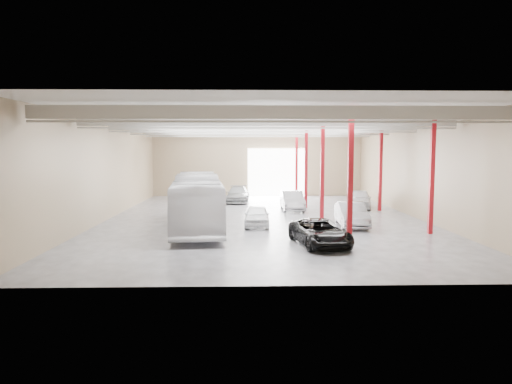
{
  "coord_description": "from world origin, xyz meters",
  "views": [
    {
      "loc": [
        -1.39,
        -32.12,
        4.96
      ],
      "look_at": [
        -0.63,
        -2.99,
        2.2
      ],
      "focal_mm": 32.0,
      "sensor_mm": 36.0,
      "label": 1
    }
  ],
  "objects_px": {
    "car_right_far": "(360,199)",
    "car_right_near": "(351,214)",
    "coach_bus": "(197,201)",
    "car_row_c": "(238,194)",
    "car_row_a": "(257,216)",
    "black_sedan": "(320,233)",
    "car_row_b": "(292,201)"
  },
  "relations": [
    {
      "from": "car_row_a",
      "to": "car_right_near",
      "type": "xyz_separation_m",
      "value": [
        6.08,
        -0.26,
        0.1
      ]
    },
    {
      "from": "coach_bus",
      "to": "car_right_near",
      "type": "bearing_deg",
      "value": -2.66
    },
    {
      "from": "coach_bus",
      "to": "car_row_c",
      "type": "xyz_separation_m",
      "value": [
        2.33,
        14.06,
        -0.99
      ]
    },
    {
      "from": "car_row_b",
      "to": "car_row_c",
      "type": "relative_size",
      "value": 0.96
    },
    {
      "from": "black_sedan",
      "to": "car_row_c",
      "type": "xyz_separation_m",
      "value": [
        -4.5,
        19.36,
        0.04
      ]
    },
    {
      "from": "car_row_b",
      "to": "car_right_far",
      "type": "xyz_separation_m",
      "value": [
        5.8,
        1.14,
        -0.01
      ]
    },
    {
      "from": "car_row_c",
      "to": "black_sedan",
      "type": "bearing_deg",
      "value": -74.31
    },
    {
      "from": "black_sedan",
      "to": "car_right_far",
      "type": "xyz_separation_m",
      "value": [
        5.8,
        14.72,
        0.1
      ]
    },
    {
      "from": "black_sedan",
      "to": "car_right_far",
      "type": "relative_size",
      "value": 1.07
    },
    {
      "from": "car_row_b",
      "to": "car_right_far",
      "type": "height_order",
      "value": "car_row_b"
    },
    {
      "from": "car_right_far",
      "to": "car_right_near",
      "type": "bearing_deg",
      "value": -92.59
    },
    {
      "from": "car_row_c",
      "to": "coach_bus",
      "type": "bearing_deg",
      "value": -96.79
    },
    {
      "from": "car_row_c",
      "to": "car_right_far",
      "type": "relative_size",
      "value": 1.09
    },
    {
      "from": "coach_bus",
      "to": "car_row_c",
      "type": "distance_m",
      "value": 14.29
    },
    {
      "from": "car_row_a",
      "to": "car_right_far",
      "type": "xyz_separation_m",
      "value": [
        8.88,
        8.64,
        0.1
      ]
    },
    {
      "from": "black_sedan",
      "to": "car_right_near",
      "type": "xyz_separation_m",
      "value": [
        3.0,
        5.83,
        0.1
      ]
    },
    {
      "from": "car_right_near",
      "to": "car_row_b",
      "type": "bearing_deg",
      "value": 114.34
    },
    {
      "from": "black_sedan",
      "to": "car_right_near",
      "type": "distance_m",
      "value": 6.55
    },
    {
      "from": "black_sedan",
      "to": "car_right_near",
      "type": "height_order",
      "value": "car_right_near"
    },
    {
      "from": "car_right_far",
      "to": "black_sedan",
      "type": "bearing_deg",
      "value": -96.62
    },
    {
      "from": "car_row_a",
      "to": "coach_bus",
      "type": "bearing_deg",
      "value": -166.2
    },
    {
      "from": "car_row_a",
      "to": "black_sedan",
      "type": "bearing_deg",
      "value": -61.2
    },
    {
      "from": "car_right_far",
      "to": "car_row_b",
      "type": "bearing_deg",
      "value": -154.03
    },
    {
      "from": "car_row_c",
      "to": "car_row_a",
      "type": "bearing_deg",
      "value": -81.27
    },
    {
      "from": "car_row_b",
      "to": "car_row_a",
      "type": "bearing_deg",
      "value": -112.77
    },
    {
      "from": "car_row_b",
      "to": "car_right_near",
      "type": "bearing_deg",
      "value": -69.33
    },
    {
      "from": "car_right_near",
      "to": "car_right_far",
      "type": "height_order",
      "value": "same"
    },
    {
      "from": "black_sedan",
      "to": "car_row_c",
      "type": "distance_m",
      "value": 19.88
    },
    {
      "from": "coach_bus",
      "to": "car_row_a",
      "type": "xyz_separation_m",
      "value": [
        3.75,
        0.78,
        -1.04
      ]
    },
    {
      "from": "car_right_near",
      "to": "car_right_far",
      "type": "bearing_deg",
      "value": 75.74
    },
    {
      "from": "coach_bus",
      "to": "car_row_c",
      "type": "relative_size",
      "value": 2.48
    },
    {
      "from": "coach_bus",
      "to": "car_row_b",
      "type": "xyz_separation_m",
      "value": [
        6.83,
        8.28,
        -0.93
      ]
    }
  ]
}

